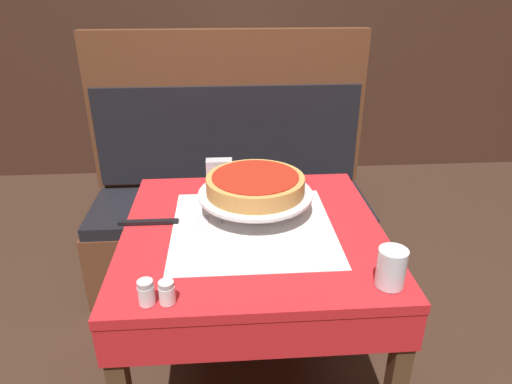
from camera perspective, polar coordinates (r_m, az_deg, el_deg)
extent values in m
cube|color=red|center=(1.47, -0.41, -4.96)|extent=(0.82, 0.82, 0.03)
cube|color=white|center=(1.46, -0.42, -4.42)|extent=(0.51, 0.51, 0.00)
cube|color=red|center=(1.51, -0.41, -7.43)|extent=(0.82, 0.82, 0.12)
cube|color=#4C331E|center=(2.01, -12.02, -8.93)|extent=(0.05, 0.05, 0.71)
cube|color=#4C331E|center=(2.04, 9.67, -8.15)|extent=(0.05, 0.05, 0.71)
cube|color=#1E6B33|center=(3.08, -1.43, 11.58)|extent=(0.72, 0.72, 0.03)
cube|color=white|center=(3.08, -1.44, 11.87)|extent=(0.45, 0.45, 0.00)
cube|color=#1E6B33|center=(3.10, -1.42, 9.96)|extent=(0.72, 0.72, 0.15)
cube|color=#4C331E|center=(2.89, -7.54, 2.60)|extent=(0.05, 0.05, 0.72)
cube|color=#4C331E|center=(2.92, 5.39, 2.96)|extent=(0.05, 0.05, 0.72)
cube|color=#4C331E|center=(3.50, -7.02, 6.75)|extent=(0.05, 0.05, 0.72)
cube|color=#4C331E|center=(3.53, 3.73, 7.02)|extent=(0.05, 0.05, 0.72)
cube|color=brown|center=(2.41, -3.05, -6.45)|extent=(1.39, 0.52, 0.39)
cube|color=black|center=(2.30, -3.18, -1.70)|extent=(1.36, 0.51, 0.06)
cube|color=brown|center=(2.37, -3.54, 10.11)|extent=(1.39, 0.06, 0.79)
cube|color=black|center=(2.36, -3.45, 7.06)|extent=(1.34, 0.02, 0.51)
cube|color=#3D2319|center=(3.57, -2.96, 21.09)|extent=(6.00, 0.04, 2.40)
cylinder|color=#ADADB2|center=(1.66, -0.39, 0.49)|extent=(0.01, 0.01, 0.06)
cylinder|color=#ADADB2|center=(1.48, -4.26, -2.82)|extent=(0.01, 0.01, 0.06)
cylinder|color=#ADADB2|center=(1.49, 4.41, -2.53)|extent=(0.01, 0.01, 0.06)
cylinder|color=#ADADB2|center=(1.53, -0.08, -0.68)|extent=(0.26, 0.26, 0.01)
cylinder|color=silver|center=(1.52, -0.08, -0.48)|extent=(0.37, 0.37, 0.01)
cylinder|color=silver|center=(1.52, -0.08, -0.21)|extent=(0.38, 0.38, 0.01)
cylinder|color=#C68E47|center=(1.51, -0.08, 0.92)|extent=(0.33, 0.33, 0.06)
cylinder|color=#A82314|center=(1.50, -0.08, 1.92)|extent=(0.29, 0.29, 0.01)
cube|color=#BCBCC1|center=(1.50, -7.78, -3.70)|extent=(0.10, 0.08, 0.00)
cube|color=black|center=(1.52, -13.29, -3.67)|extent=(0.19, 0.02, 0.01)
cylinder|color=silver|center=(1.23, 16.56, -9.05)|extent=(0.08, 0.08, 0.11)
cylinder|color=silver|center=(1.17, -13.53, -12.37)|extent=(0.04, 0.04, 0.05)
cylinder|color=#B7B7BC|center=(1.15, -13.70, -11.07)|extent=(0.04, 0.04, 0.01)
cylinder|color=silver|center=(1.16, -11.06, -12.45)|extent=(0.04, 0.04, 0.05)
cylinder|color=#B7B7BC|center=(1.14, -11.19, -11.25)|extent=(0.04, 0.04, 0.01)
cube|color=#B2B2B7|center=(1.77, -4.61, 2.67)|extent=(0.10, 0.05, 0.09)
cube|color=black|center=(3.02, -2.36, 11.92)|extent=(0.15, 0.15, 0.03)
cylinder|color=black|center=(3.00, -2.39, 13.58)|extent=(0.01, 0.01, 0.15)
cylinder|color=white|center=(3.05, -2.41, 13.45)|extent=(0.04, 0.04, 0.11)
cylinder|color=#99194C|center=(2.96, -2.35, 13.05)|extent=(0.04, 0.04, 0.11)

